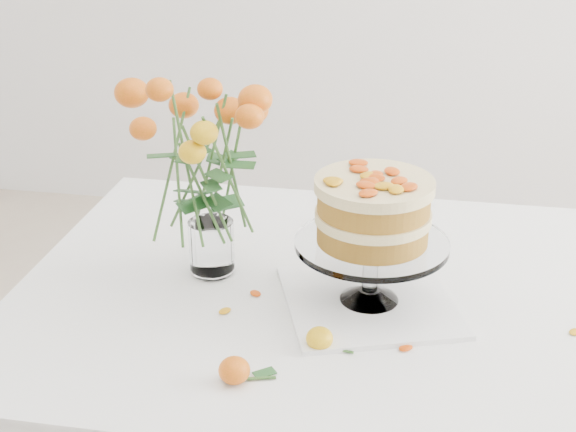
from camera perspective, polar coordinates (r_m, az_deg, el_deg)
table at (r=1.54m, az=7.74°, el=-8.14°), size 1.43×0.93×0.76m
napkin at (r=1.46m, az=5.77°, el=-6.05°), size 0.37×0.37×0.01m
cake_stand at (r=1.38m, az=6.06°, el=-0.08°), size 0.27×0.27×0.24m
rose_vase at (r=1.45m, az=-5.76°, el=4.81°), size 0.30×0.30×0.43m
loose_rose_near at (r=1.32m, az=2.27°, el=-8.70°), size 0.08×0.04×0.04m
loose_rose_far at (r=1.25m, az=-3.82°, el=-10.90°), size 0.09×0.05×0.04m
stray_petal_a at (r=1.42m, az=2.82°, el=-7.03°), size 0.03×0.02×0.00m
stray_petal_b at (r=1.37m, az=6.77°, el=-8.24°), size 0.03×0.02×0.00m
stray_petal_c at (r=1.34m, az=8.37°, el=-9.29°), size 0.03×0.02×0.00m
stray_petal_d at (r=1.48m, az=-2.33°, el=-5.53°), size 0.03×0.02×0.00m
stray_petal_e at (r=1.43m, az=-4.51°, el=-6.76°), size 0.03×0.02×0.00m
stray_petal_f at (r=1.45m, az=19.75°, el=-7.77°), size 0.03×0.02×0.00m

